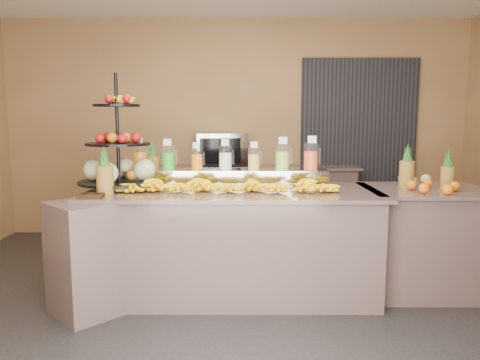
{
  "coord_description": "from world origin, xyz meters",
  "views": [
    {
      "loc": [
        0.06,
        -3.67,
        1.56
      ],
      "look_at": [
        0.06,
        0.3,
        1.02
      ],
      "focal_mm": 35.0,
      "sensor_mm": 36.0,
      "label": 1
    }
  ],
  "objects_px": {
    "fruit_stand": "(124,160)",
    "condiment_caddy": "(91,196)",
    "banana_heap": "(229,184)",
    "oven_warmer": "(221,150)",
    "right_fruit_pile": "(429,181)",
    "pitcher_tray": "(225,177)"
  },
  "relations": [
    {
      "from": "oven_warmer",
      "to": "condiment_caddy",
      "type": "bearing_deg",
      "value": -119.7
    },
    {
      "from": "banana_heap",
      "to": "right_fruit_pile",
      "type": "xyz_separation_m",
      "value": [
        1.73,
        0.09,
        0.01
      ]
    },
    {
      "from": "oven_warmer",
      "to": "fruit_stand",
      "type": "bearing_deg",
      "value": -120.88
    },
    {
      "from": "right_fruit_pile",
      "to": "oven_warmer",
      "type": "xyz_separation_m",
      "value": [
        -1.88,
        1.92,
        0.14
      ]
    },
    {
      "from": "banana_heap",
      "to": "fruit_stand",
      "type": "height_order",
      "value": "fruit_stand"
    },
    {
      "from": "condiment_caddy",
      "to": "fruit_stand",
      "type": "bearing_deg",
      "value": 72.8
    },
    {
      "from": "fruit_stand",
      "to": "condiment_caddy",
      "type": "distance_m",
      "value": 0.56
    },
    {
      "from": "right_fruit_pile",
      "to": "oven_warmer",
      "type": "bearing_deg",
      "value": 134.41
    },
    {
      "from": "fruit_stand",
      "to": "pitcher_tray",
      "type": "bearing_deg",
      "value": 12.2
    },
    {
      "from": "banana_heap",
      "to": "pitcher_tray",
      "type": "bearing_deg",
      "value": 96.39
    },
    {
      "from": "banana_heap",
      "to": "condiment_caddy",
      "type": "xyz_separation_m",
      "value": [
        -1.07,
        -0.31,
        -0.05
      ]
    },
    {
      "from": "oven_warmer",
      "to": "pitcher_tray",
      "type": "bearing_deg",
      "value": -94.16
    },
    {
      "from": "pitcher_tray",
      "to": "oven_warmer",
      "type": "height_order",
      "value": "oven_warmer"
    },
    {
      "from": "right_fruit_pile",
      "to": "fruit_stand",
      "type": "bearing_deg",
      "value": 178.06
    },
    {
      "from": "right_fruit_pile",
      "to": "condiment_caddy",
      "type": "bearing_deg",
      "value": -171.89
    },
    {
      "from": "fruit_stand",
      "to": "condiment_caddy",
      "type": "relative_size",
      "value": 5.25
    },
    {
      "from": "condiment_caddy",
      "to": "banana_heap",
      "type": "bearing_deg",
      "value": 16.16
    },
    {
      "from": "banana_heap",
      "to": "condiment_caddy",
      "type": "relative_size",
      "value": 9.55
    },
    {
      "from": "right_fruit_pile",
      "to": "banana_heap",
      "type": "bearing_deg",
      "value": -177.08
    },
    {
      "from": "pitcher_tray",
      "to": "fruit_stand",
      "type": "height_order",
      "value": "fruit_stand"
    },
    {
      "from": "fruit_stand",
      "to": "right_fruit_pile",
      "type": "relative_size",
      "value": 2.25
    },
    {
      "from": "oven_warmer",
      "to": "banana_heap",
      "type": "bearing_deg",
      "value": -93.72
    }
  ]
}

